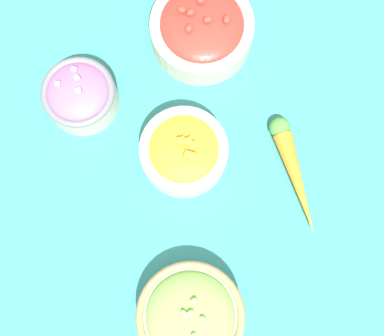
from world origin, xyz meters
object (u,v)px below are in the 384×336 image
object	(u,v)px
bowl_red_onion	(80,95)
bowl_squash	(184,151)
bowl_cherry_tomatoes	(202,29)
loose_carrot	(294,172)
bowl_lettuce	(190,316)

from	to	relation	value
bowl_red_onion	bowl_squash	bearing A→B (deg)	34.98
bowl_cherry_tomatoes	loose_carrot	bearing A→B (deg)	5.72
loose_carrot	bowl_red_onion	bearing A→B (deg)	-124.99
bowl_lettuce	loose_carrot	bearing A→B (deg)	116.83
bowl_squash	bowl_red_onion	world-z (taller)	same
bowl_lettuce	bowl_red_onion	xyz separation A→B (m)	(-0.38, -0.01, 0.00)
bowl_lettuce	bowl_red_onion	distance (m)	0.38
bowl_red_onion	loose_carrot	size ratio (longest dim) A/B	0.62
bowl_cherry_tomatoes	bowl_lettuce	bearing A→B (deg)	-28.61
bowl_lettuce	bowl_cherry_tomatoes	xyz separation A→B (m)	(-0.39, 0.21, 0.00)
bowl_cherry_tomatoes	bowl_red_onion	size ratio (longest dim) A/B	1.44
bowl_lettuce	loose_carrot	size ratio (longest dim) A/B	0.84
loose_carrot	bowl_squash	bearing A→B (deg)	-115.08
bowl_lettuce	bowl_cherry_tomatoes	size ratio (longest dim) A/B	0.94
bowl_cherry_tomatoes	bowl_red_onion	bearing A→B (deg)	-86.36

